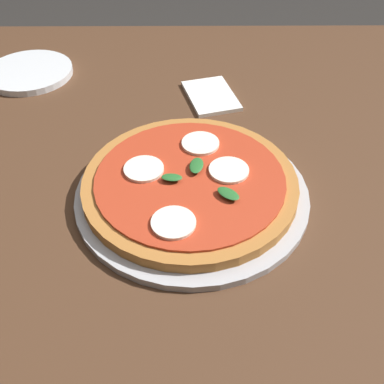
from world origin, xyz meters
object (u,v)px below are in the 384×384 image
at_px(pizza, 190,184).
at_px(plate_white, 29,72).
at_px(serving_tray, 192,194).
at_px(napkin, 211,96).
at_px(dining_table, 196,231).

xyz_separation_m(pizza, plate_white, (0.38, 0.35, -0.02)).
height_order(serving_tray, pizza, pizza).
bearing_deg(serving_tray, napkin, -7.85).
height_order(pizza, plate_white, pizza).
height_order(dining_table, pizza, pizza).
distance_m(serving_tray, pizza, 0.02).
relative_size(dining_table, napkin, 9.74).
xyz_separation_m(serving_tray, pizza, (0.00, 0.00, 0.02)).
bearing_deg(plate_white, pizza, -137.87).
height_order(dining_table, plate_white, plate_white).
bearing_deg(serving_tray, dining_table, -45.31).
bearing_deg(serving_tray, pizza, 34.00).
height_order(dining_table, napkin, napkin).
height_order(serving_tray, plate_white, plate_white).
bearing_deg(plate_white, napkin, -103.65).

